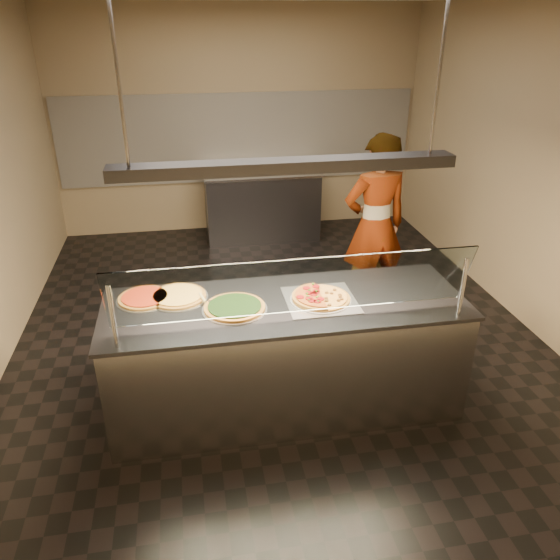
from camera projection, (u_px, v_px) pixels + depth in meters
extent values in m
cube|color=black|center=(276.00, 328.00, 5.51)|extent=(5.00, 6.00, 0.02)
cube|color=#9A8663|center=(239.00, 123.00, 7.50)|extent=(5.00, 0.02, 3.00)
cube|color=#9A8663|center=(403.00, 388.00, 2.18)|extent=(5.00, 0.02, 3.00)
cube|color=#9A8663|center=(533.00, 170.00, 5.24)|extent=(0.02, 6.00, 3.00)
cube|color=silver|center=(239.00, 138.00, 7.57)|extent=(4.90, 0.02, 1.20)
cube|color=#B7B7BC|center=(285.00, 357.00, 4.24)|extent=(2.64, 0.90, 0.90)
cube|color=#3A3A3F|center=(285.00, 304.00, 4.04)|extent=(2.68, 0.94, 0.03)
cylinder|color=#B7B7BC|center=(113.00, 317.00, 3.39)|extent=(0.03, 0.03, 0.44)
cylinder|color=#B7B7BC|center=(463.00, 287.00, 3.76)|extent=(0.03, 0.03, 0.44)
cube|color=white|center=(295.00, 286.00, 3.60)|extent=(2.44, 0.18, 0.47)
cube|color=silver|center=(320.00, 300.00, 4.06)|extent=(0.52, 0.52, 0.01)
cylinder|color=silver|center=(320.00, 299.00, 4.05)|extent=(0.46, 0.46, 0.01)
cylinder|color=maroon|center=(316.00, 286.00, 4.14)|extent=(0.06, 0.06, 0.01)
cylinder|color=maroon|center=(316.00, 290.00, 4.08)|extent=(0.06, 0.06, 0.01)
cylinder|color=maroon|center=(306.00, 288.00, 4.12)|extent=(0.06, 0.06, 0.01)
cylinder|color=maroon|center=(316.00, 292.00, 4.05)|extent=(0.06, 0.06, 0.01)
cylinder|color=maroon|center=(309.00, 292.00, 4.05)|extent=(0.06, 0.06, 0.01)
cylinder|color=maroon|center=(313.00, 294.00, 4.03)|extent=(0.06, 0.06, 0.01)
cylinder|color=maroon|center=(300.00, 296.00, 3.99)|extent=(0.06, 0.06, 0.01)
cylinder|color=maroon|center=(309.00, 298.00, 3.97)|extent=(0.06, 0.06, 0.01)
cylinder|color=maroon|center=(312.00, 300.00, 3.94)|extent=(0.06, 0.06, 0.01)
cylinder|color=maroon|center=(317.00, 301.00, 3.93)|extent=(0.06, 0.06, 0.01)
cylinder|color=maroon|center=(320.00, 298.00, 3.96)|extent=(0.06, 0.06, 0.01)
cube|color=#19590F|center=(313.00, 284.00, 4.18)|extent=(0.02, 0.02, 0.01)
cube|color=#19590F|center=(316.00, 291.00, 4.07)|extent=(0.02, 0.02, 0.01)
cube|color=#19590F|center=(309.00, 290.00, 4.08)|extent=(0.02, 0.02, 0.01)
cube|color=#19590F|center=(307.00, 293.00, 4.03)|extent=(0.02, 0.02, 0.01)
cube|color=#19590F|center=(308.00, 296.00, 4.00)|extent=(0.02, 0.02, 0.01)
cube|color=#19590F|center=(309.00, 299.00, 3.94)|extent=(0.02, 0.02, 0.01)
cube|color=#19590F|center=(317.00, 297.00, 3.98)|extent=(0.02, 0.02, 0.01)
cube|color=#19590F|center=(318.00, 301.00, 3.93)|extent=(0.02, 0.02, 0.01)
sphere|color=#513014|center=(329.00, 305.00, 3.91)|extent=(0.03, 0.03, 0.03)
sphere|color=#513014|center=(326.00, 301.00, 3.97)|extent=(0.03, 0.03, 0.03)
sphere|color=#513014|center=(326.00, 298.00, 4.01)|extent=(0.03, 0.03, 0.03)
sphere|color=#513014|center=(338.00, 300.00, 3.98)|extent=(0.03, 0.03, 0.03)
sphere|color=#513014|center=(341.00, 299.00, 4.00)|extent=(0.03, 0.03, 0.03)
sphere|color=#513014|center=(340.00, 297.00, 4.03)|extent=(0.03, 0.03, 0.03)
sphere|color=#513014|center=(340.00, 295.00, 4.05)|extent=(0.03, 0.03, 0.03)
sphere|color=#513014|center=(331.00, 293.00, 4.08)|extent=(0.03, 0.03, 0.03)
sphere|color=#513014|center=(334.00, 290.00, 4.13)|extent=(0.03, 0.03, 0.03)
sphere|color=#513014|center=(327.00, 293.00, 4.09)|extent=(0.03, 0.03, 0.03)
cylinder|color=silver|center=(235.00, 309.00, 3.94)|extent=(0.47, 0.47, 0.01)
cylinder|color=brown|center=(235.00, 307.00, 3.93)|extent=(0.44, 0.44, 0.02)
cylinder|color=black|center=(234.00, 305.00, 3.93)|extent=(0.38, 0.38, 0.01)
cylinder|color=silver|center=(178.00, 297.00, 4.10)|extent=(0.45, 0.45, 0.01)
cylinder|color=brown|center=(178.00, 296.00, 4.09)|extent=(0.42, 0.42, 0.02)
cylinder|color=gold|center=(178.00, 294.00, 4.09)|extent=(0.37, 0.37, 0.01)
cylinder|color=silver|center=(145.00, 299.00, 4.07)|extent=(0.42, 0.42, 0.01)
cylinder|color=brown|center=(145.00, 297.00, 4.07)|extent=(0.39, 0.39, 0.02)
cylinder|color=maroon|center=(144.00, 296.00, 4.06)|extent=(0.34, 0.34, 0.01)
cube|color=#B7B7BC|center=(219.00, 302.00, 3.98)|extent=(0.15, 0.14, 0.00)
cylinder|color=tan|center=(202.00, 297.00, 4.03)|extent=(0.06, 0.14, 0.02)
cube|color=#3A3A3F|center=(262.00, 205.00, 7.60)|extent=(1.53, 0.70, 0.90)
cube|color=#B7B7BC|center=(261.00, 172.00, 7.39)|extent=(1.57, 0.74, 0.03)
imported|color=#353039|center=(375.00, 226.00, 5.47)|extent=(0.73, 0.53, 1.86)
cube|color=#3A3A3F|center=(286.00, 166.00, 3.58)|extent=(2.30, 0.18, 0.08)
cylinder|color=#B7B7BC|center=(118.00, 81.00, 3.18)|extent=(0.02, 0.02, 1.01)
cylinder|color=#B7B7BC|center=(439.00, 75.00, 3.50)|extent=(0.02, 0.02, 1.01)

